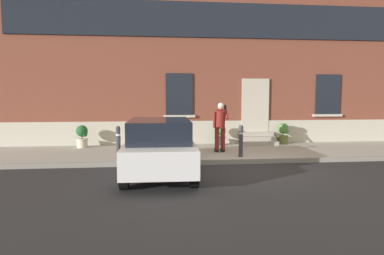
{
  "coord_description": "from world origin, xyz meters",
  "views": [
    {
      "loc": [
        -2.66,
        -9.31,
        2.1
      ],
      "look_at": [
        -1.46,
        1.6,
        1.1
      ],
      "focal_mm": 31.71,
      "sensor_mm": 36.0,
      "label": 1
    }
  ],
  "objects_px": {
    "planter_charcoal": "(220,134)",
    "planter_olive": "(283,133)",
    "planter_terracotta": "(153,135)",
    "bollard_near_person": "(241,140)",
    "hatchback_car_white": "(160,146)",
    "person_on_phone": "(220,124)",
    "planter_cream": "(82,136)",
    "bollard_far_left": "(118,141)"
  },
  "relations": [
    {
      "from": "planter_charcoal",
      "to": "planter_cream",
      "type": "bearing_deg",
      "value": -179.59
    },
    {
      "from": "bollard_far_left",
      "to": "planter_cream",
      "type": "distance_m",
      "value": 3.1
    },
    {
      "from": "planter_cream",
      "to": "bollard_near_person",
      "type": "bearing_deg",
      "value": -25.36
    },
    {
      "from": "person_on_phone",
      "to": "planter_olive",
      "type": "distance_m",
      "value": 3.58
    },
    {
      "from": "hatchback_car_white",
      "to": "planter_charcoal",
      "type": "relative_size",
      "value": 4.77
    },
    {
      "from": "planter_terracotta",
      "to": "person_on_phone",
      "type": "bearing_deg",
      "value": -33.96
    },
    {
      "from": "bollard_near_person",
      "to": "planter_charcoal",
      "type": "bearing_deg",
      "value": 93.44
    },
    {
      "from": "bollard_near_person",
      "to": "planter_cream",
      "type": "distance_m",
      "value": 6.14
    },
    {
      "from": "bollard_far_left",
      "to": "planter_terracotta",
      "type": "distance_m",
      "value": 2.8
    },
    {
      "from": "bollard_near_person",
      "to": "planter_cream",
      "type": "xyz_separation_m",
      "value": [
        -5.55,
        2.63,
        -0.11
      ]
    },
    {
      "from": "bollard_near_person",
      "to": "planter_olive",
      "type": "distance_m",
      "value": 3.8
    },
    {
      "from": "hatchback_car_white",
      "to": "planter_olive",
      "type": "height_order",
      "value": "hatchback_car_white"
    },
    {
      "from": "bollard_far_left",
      "to": "person_on_phone",
      "type": "distance_m",
      "value": 3.59
    },
    {
      "from": "planter_cream",
      "to": "planter_terracotta",
      "type": "height_order",
      "value": "same"
    },
    {
      "from": "person_on_phone",
      "to": "planter_cream",
      "type": "xyz_separation_m",
      "value": [
        -5.06,
        1.63,
        -0.54
      ]
    },
    {
      "from": "person_on_phone",
      "to": "planter_cream",
      "type": "bearing_deg",
      "value": 161.06
    },
    {
      "from": "bollard_near_person",
      "to": "planter_cream",
      "type": "relative_size",
      "value": 1.22
    },
    {
      "from": "planter_charcoal",
      "to": "planter_olive",
      "type": "height_order",
      "value": "same"
    },
    {
      "from": "hatchback_car_white",
      "to": "bollard_near_person",
      "type": "distance_m",
      "value": 3.11
    },
    {
      "from": "planter_olive",
      "to": "bollard_far_left",
      "type": "bearing_deg",
      "value": -156.25
    },
    {
      "from": "bollard_near_person",
      "to": "planter_terracotta",
      "type": "xyz_separation_m",
      "value": [
        -2.85,
        2.59,
        -0.11
      ]
    },
    {
      "from": "hatchback_car_white",
      "to": "bollard_far_left",
      "type": "bearing_deg",
      "value": 127.87
    },
    {
      "from": "person_on_phone",
      "to": "planter_olive",
      "type": "xyz_separation_m",
      "value": [
        3.02,
        1.84,
        -0.54
      ]
    },
    {
      "from": "hatchback_car_white",
      "to": "planter_olive",
      "type": "bearing_deg",
      "value": 40.71
    },
    {
      "from": "hatchback_car_white",
      "to": "person_on_phone",
      "type": "distance_m",
      "value": 3.41
    },
    {
      "from": "planter_cream",
      "to": "planter_terracotta",
      "type": "relative_size",
      "value": 1.0
    },
    {
      "from": "planter_terracotta",
      "to": "bollard_near_person",
      "type": "bearing_deg",
      "value": -42.19
    },
    {
      "from": "person_on_phone",
      "to": "planter_olive",
      "type": "relative_size",
      "value": 2.03
    },
    {
      "from": "planter_charcoal",
      "to": "planter_olive",
      "type": "xyz_separation_m",
      "value": [
        2.69,
        0.17,
        0.0
      ]
    },
    {
      "from": "hatchback_car_white",
      "to": "planter_cream",
      "type": "relative_size",
      "value": 4.77
    },
    {
      "from": "hatchback_car_white",
      "to": "planter_terracotta",
      "type": "height_order",
      "value": "hatchback_car_white"
    },
    {
      "from": "person_on_phone",
      "to": "planter_charcoal",
      "type": "height_order",
      "value": "person_on_phone"
    },
    {
      "from": "planter_terracotta",
      "to": "planter_olive",
      "type": "distance_m",
      "value": 5.39
    },
    {
      "from": "bollard_far_left",
      "to": "planter_charcoal",
      "type": "height_order",
      "value": "bollard_far_left"
    },
    {
      "from": "bollard_near_person",
      "to": "planter_charcoal",
      "type": "relative_size",
      "value": 1.22
    },
    {
      "from": "person_on_phone",
      "to": "planter_charcoal",
      "type": "bearing_deg",
      "value": 77.86
    },
    {
      "from": "planter_terracotta",
      "to": "hatchback_car_white",
      "type": "bearing_deg",
      "value": -87.19
    },
    {
      "from": "hatchback_car_white",
      "to": "planter_cream",
      "type": "bearing_deg",
      "value": 124.3
    },
    {
      "from": "bollard_near_person",
      "to": "planter_olive",
      "type": "xyz_separation_m",
      "value": [
        2.53,
        2.83,
        -0.11
      ]
    },
    {
      "from": "bollard_near_person",
      "to": "person_on_phone",
      "type": "xyz_separation_m",
      "value": [
        -0.49,
        0.99,
        0.44
      ]
    },
    {
      "from": "planter_olive",
      "to": "planter_terracotta",
      "type": "bearing_deg",
      "value": -177.37
    },
    {
      "from": "person_on_phone",
      "to": "planter_cream",
      "type": "distance_m",
      "value": 5.34
    }
  ]
}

